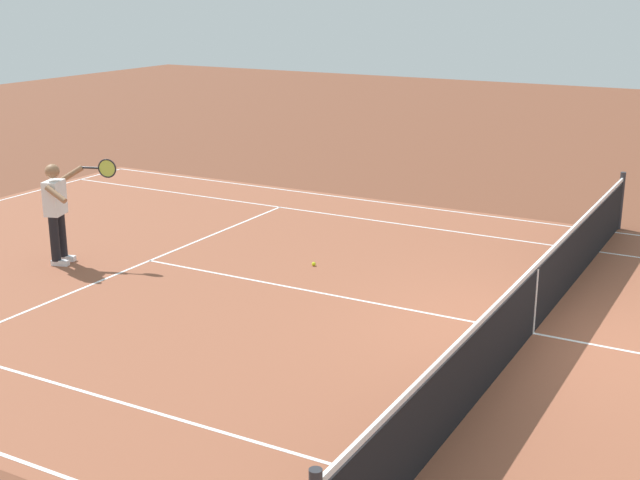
{
  "coord_description": "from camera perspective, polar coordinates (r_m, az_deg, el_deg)",
  "views": [
    {
      "loc": [
        -2.62,
        10.46,
        4.35
      ],
      "look_at": [
        3.04,
        0.24,
        0.9
      ],
      "focal_mm": 48.22,
      "sensor_mm": 36.0,
      "label": 1
    }
  ],
  "objects": [
    {
      "name": "ground_plane",
      "position": [
        11.63,
        13.9,
        -6.03
      ],
      "size": [
        60.0,
        60.0,
        0.0
      ],
      "primitive_type": "plane",
      "color": "brown"
    },
    {
      "name": "court_slab",
      "position": [
        11.63,
        13.9,
        -6.02
      ],
      "size": [
        24.2,
        11.4,
        0.0
      ],
      "primitive_type": "cube",
      "color": "#935138",
      "rests_on": "ground_plane"
    },
    {
      "name": "court_line_markings",
      "position": [
        11.63,
        13.9,
        -6.01
      ],
      "size": [
        23.85,
        11.05,
        0.01
      ],
      "color": "white",
      "rests_on": "ground_plane"
    },
    {
      "name": "tennis_net",
      "position": [
        11.46,
        14.07,
        -3.75
      ],
      "size": [
        0.1,
        11.7,
        1.08
      ],
      "color": "#2D2D33",
      "rests_on": "ground_plane"
    },
    {
      "name": "tennis_player_near",
      "position": [
        14.47,
        -17.0,
        2.04
      ],
      "size": [
        0.96,
        0.89,
        1.7
      ],
      "color": "black",
      "rests_on": "ground_plane"
    },
    {
      "name": "tennis_ball",
      "position": [
        13.93,
        -0.42,
        -1.61
      ],
      "size": [
        0.07,
        0.07,
        0.07
      ],
      "primitive_type": "sphere",
      "color": "#CCE01E",
      "rests_on": "ground_plane"
    }
  ]
}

